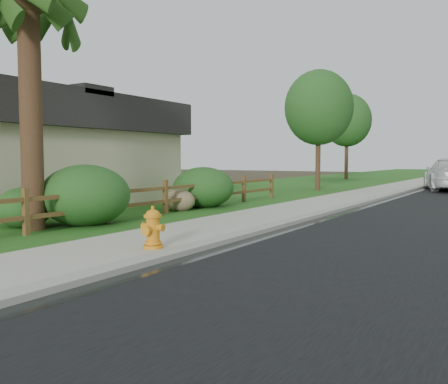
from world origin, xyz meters
The scene contains 15 objects.
ground centered at (0.00, 0.00, 0.00)m, with size 120.00×120.00×0.00m, color #35291D.
curb centered at (0.40, 35.00, 0.06)m, with size 0.40×90.00×0.12m, color gray.
wet_gutter centered at (0.75, 35.00, 0.02)m, with size 0.50×90.00×0.00m, color black.
sidewalk centered at (-0.90, 35.00, 0.05)m, with size 2.20×90.00×0.10m, color #A9A193.
grass_strip centered at (-2.80, 35.00, 0.03)m, with size 1.60×90.00×0.06m, color #1A5317.
lawn_near centered at (-8.00, 35.00, 0.02)m, with size 9.00×90.00×0.04m, color #1A5317.
ranch_fence centered at (-3.60, 6.40, 0.62)m, with size 0.12×16.92×1.10m.
house centered at (-11.00, 7.00, 2.08)m, with size 10.60×9.60×4.05m.
fire_hydrant centered at (-0.10, 2.97, 0.46)m, with size 0.51×0.41×0.78m.
boulder centered at (-3.90, 8.67, 0.38)m, with size 1.13×0.84×0.75m, color brown.
shrub_a centered at (-4.93, 3.68, 0.52)m, with size 1.38×1.38×1.03m, color #244E1C.
shrub_b centered at (-3.90, 4.74, 0.80)m, with size 2.28×2.28×1.60m, color #244E1C.
shrub_d centered at (-3.90, 10.06, 0.73)m, with size 2.14×2.14×1.46m, color #244E1C.
tree_near_left centered at (-3.90, 21.00, 4.50)m, with size 3.69×3.69×6.55m.
tree_mid_left centered at (-7.00, 35.49, 4.94)m, with size 4.00×4.00×7.16m.
Camera 1 is at (5.61, -3.60, 1.74)m, focal length 38.00 mm.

